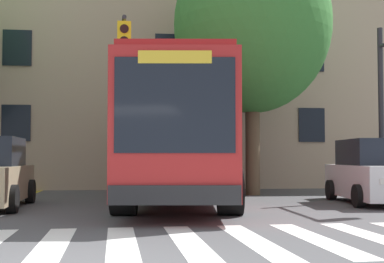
# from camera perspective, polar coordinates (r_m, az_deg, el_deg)

# --- Properties ---
(crosswalk) EXTENTS (13.73, 4.01, 0.01)m
(crosswalk) POSITION_cam_1_polar(r_m,az_deg,el_deg) (8.23, -11.09, -11.72)
(crosswalk) COLOR white
(crosswalk) RESTS_ON ground
(lane_line_yellow_inner) EXTENTS (0.12, 36.00, 0.01)m
(lane_line_yellow_inner) POSITION_cam_1_polar(r_m,az_deg,el_deg) (22.42, -15.81, -5.93)
(lane_line_yellow_inner) COLOR gold
(lane_line_yellow_inner) RESTS_ON ground
(lane_line_yellow_outer) EXTENTS (0.12, 36.00, 0.01)m
(lane_line_yellow_outer) POSITION_cam_1_polar(r_m,az_deg,el_deg) (22.39, -15.40, -5.94)
(lane_line_yellow_outer) COLOR gold
(lane_line_yellow_outer) RESTS_ON ground
(city_bus) EXTENTS (3.76, 11.73, 3.54)m
(city_bus) POSITION_cam_1_polar(r_m,az_deg,el_deg) (15.50, -1.33, -0.37)
(city_bus) COLOR #B22323
(city_bus) RESTS_ON ground
(car_white_far_lane) EXTENTS (2.26, 4.23, 1.79)m
(car_white_far_lane) POSITION_cam_1_polar(r_m,az_deg,el_deg) (15.84, 18.87, -4.28)
(car_white_far_lane) COLOR white
(car_white_far_lane) RESTS_ON ground
(traffic_light_overhead) EXTENTS (0.39, 3.99, 5.25)m
(traffic_light_overhead) POSITION_cam_1_polar(r_m,az_deg,el_deg) (15.60, -7.50, 5.54)
(traffic_light_overhead) COLOR #28282D
(traffic_light_overhead) RESTS_ON ground
(street_tree_curbside_large) EXTENTS (7.63, 7.63, 8.95)m
(street_tree_curbside_large) POSITION_cam_1_polar(r_m,az_deg,el_deg) (18.93, 6.42, 11.23)
(street_tree_curbside_large) COLOR brown
(street_tree_curbside_large) RESTS_ON ground
(building_facade) EXTENTS (29.50, 6.42, 10.44)m
(building_facade) POSITION_cam_1_polar(r_m,az_deg,el_deg) (24.71, -3.04, 6.42)
(building_facade) COLOR tan
(building_facade) RESTS_ON ground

